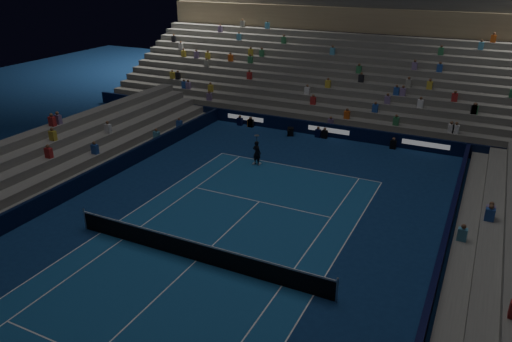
{
  "coord_description": "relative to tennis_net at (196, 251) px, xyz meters",
  "views": [
    {
      "loc": [
        10.35,
        -15.16,
        12.15
      ],
      "look_at": [
        0.0,
        6.0,
        2.0
      ],
      "focal_mm": 34.2,
      "sensor_mm": 36.0,
      "label": 1
    }
  ],
  "objects": [
    {
      "name": "sponsor_barrier_far",
      "position": [
        0.0,
        18.5,
        -0.0
      ],
      "size": [
        44.0,
        0.25,
        1.0
      ],
      "primitive_type": "cube",
      "color": "black",
      "rests_on": "ground"
    },
    {
      "name": "tennis_net",
      "position": [
        0.0,
        0.0,
        0.0
      ],
      "size": [
        12.9,
        0.1,
        1.1
      ],
      "color": "#B2B2B7",
      "rests_on": "ground"
    },
    {
      "name": "sponsor_barrier_west",
      "position": [
        -9.7,
        0.0,
        -0.0
      ],
      "size": [
        0.25,
        37.0,
        1.0
      ],
      "primitive_type": "cube",
      "color": "black",
      "rests_on": "ground"
    },
    {
      "name": "grandstand_main",
      "position": [
        0.0,
        27.9,
        2.87
      ],
      "size": [
        44.0,
        15.2,
        11.2
      ],
      "color": "#62625D",
      "rests_on": "ground"
    },
    {
      "name": "court_surface",
      "position": [
        0.0,
        0.0,
        -0.5
      ],
      "size": [
        10.97,
        23.77,
        0.01
      ],
      "primitive_type": "cube",
      "color": "navy",
      "rests_on": "ground"
    },
    {
      "name": "broadcast_camera",
      "position": [
        -2.71,
        17.47,
        -0.19
      ],
      "size": [
        0.63,
        0.98,
        0.6
      ],
      "color": "black",
      "rests_on": "ground"
    },
    {
      "name": "sponsor_barrier_east",
      "position": [
        9.7,
        0.0,
        -0.0
      ],
      "size": [
        0.25,
        37.0,
        1.0
      ],
      "primitive_type": "cube",
      "color": "black",
      "rests_on": "ground"
    },
    {
      "name": "tennis_player",
      "position": [
        -2.47,
        11.16,
        0.3
      ],
      "size": [
        0.64,
        0.47,
        1.62
      ],
      "primitive_type": "imported",
      "rotation": [
        0.0,
        0.0,
        2.99
      ],
      "color": "black",
      "rests_on": "ground"
    },
    {
      "name": "ground",
      "position": [
        0.0,
        0.0,
        -0.5
      ],
      "size": [
        90.0,
        90.0,
        0.0
      ],
      "primitive_type": "plane",
      "color": "navy",
      "rests_on": "ground"
    }
  ]
}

